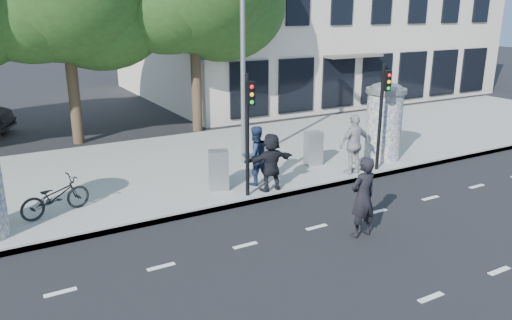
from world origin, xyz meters
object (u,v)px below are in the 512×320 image
man_road (363,197)px  cabinet_left (219,170)px  ped_c (255,155)px  ped_e (354,144)px  cabinet_right (313,148)px  ad_column_right (384,120)px  ped_f (271,162)px  traffic_pole_far (382,107)px  bicycle (55,197)px  traffic_pole_near (248,123)px  street_lamp (244,21)px

man_road → cabinet_left: man_road is taller
ped_c → ped_e: size_ratio=0.93×
man_road → cabinet_right: 5.22m
man_road → ad_column_right: bearing=-140.1°
ad_column_right → man_road: bearing=-137.4°
ped_c → ped_f: ped_c is taller
ad_column_right → traffic_pole_far: bearing=-137.8°
bicycle → ped_f: bearing=-118.8°
traffic_pole_near → cabinet_left: size_ratio=2.92×
traffic_pole_far → cabinet_right: traffic_pole_far is taller
ped_c → man_road: size_ratio=0.91×
ped_f → cabinet_right: (2.50, 1.41, -0.28)m
ad_column_right → ped_e: 2.15m
traffic_pole_far → man_road: size_ratio=1.75×
street_lamp → cabinet_right: street_lamp is taller
ped_f → cabinet_left: 1.53m
ped_f → man_road: (0.45, -3.39, -0.02)m
traffic_pole_far → cabinet_right: bearing=135.1°
ad_column_right → street_lamp: (-4.40, 1.93, 3.26)m
traffic_pole_near → man_road: bearing=-69.4°
ped_e → ad_column_right: bearing=-158.7°
ped_c → cabinet_right: size_ratio=1.56×
street_lamp → bicycle: (-6.28, -1.57, -4.17)m
street_lamp → cabinet_left: bearing=-134.2°
ad_column_right → cabinet_left: ad_column_right is taller
ad_column_right → ped_e: (-1.95, -0.79, -0.43)m
traffic_pole_far → street_lamp: street_lamp is taller
bicycle → cabinet_right: cabinet_right is taller
ped_e → bicycle: (-8.73, 1.16, -0.48)m
traffic_pole_near → bicycle: bearing=165.4°
street_lamp → ped_c: size_ratio=4.53×
ped_e → bicycle: 8.82m
man_road → cabinet_right: (2.06, 4.79, -0.26)m
street_lamp → man_road: 7.23m
ped_c → bicycle: 5.57m
ad_column_right → ped_f: ad_column_right is taller
man_road → cabinet_right: man_road is taller
traffic_pole_far → street_lamp: (-3.40, 2.84, 2.56)m
ped_f → cabinet_right: bearing=-149.1°
traffic_pole_near → ped_c: (0.65, 0.78, -1.20)m
ad_column_right → cabinet_right: size_ratio=2.35×
traffic_pole_far → street_lamp: 5.12m
traffic_pole_near → man_road: 3.73m
ad_column_right → street_lamp: bearing=156.3°
ped_f → cabinet_left: (-1.28, 0.80, -0.26)m
ped_c → ped_f: size_ratio=1.05×
bicycle → ped_c: bearing=-112.3°
cabinet_left → street_lamp: bearing=66.0°
traffic_pole_far → ped_c: size_ratio=1.92×
street_lamp → ped_e: bearing=-48.1°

